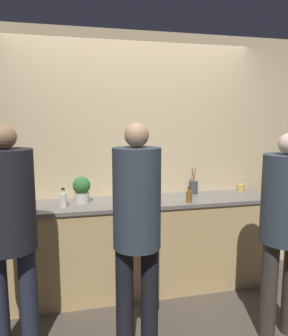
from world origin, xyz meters
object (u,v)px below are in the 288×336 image
(person_center, at_px, (137,221))
(person_right, at_px, (285,217))
(fruit_bowl, at_px, (140,194))
(utensil_crock, at_px, (193,187))
(bottle_amber, at_px, (189,196))
(person_left, at_px, (9,221))
(potted_plant, at_px, (82,189))
(bottle_clear, at_px, (63,200))
(cup_yellow, at_px, (241,187))

(person_center, relative_size, person_right, 1.05)
(fruit_bowl, distance_m, utensil_crock, 0.63)
(bottle_amber, bearing_deg, person_right, -57.98)
(person_left, relative_size, bottle_amber, 11.17)
(bottle_amber, bearing_deg, potted_plant, 168.30)
(bottle_clear, distance_m, bottle_amber, 1.18)
(person_left, distance_m, cup_yellow, 2.45)
(cup_yellow, bearing_deg, person_left, -159.16)
(person_center, bearing_deg, bottle_amber, 46.52)
(person_right, xyz_separation_m, cup_yellow, (0.26, 1.12, -0.01))
(bottle_clear, height_order, potted_plant, potted_plant)
(bottle_amber, bearing_deg, person_center, -133.48)
(cup_yellow, bearing_deg, person_right, -103.22)
(fruit_bowl, relative_size, bottle_amber, 1.96)
(person_center, distance_m, cup_yellow, 1.75)
(person_left, bearing_deg, cup_yellow, 20.84)
(utensil_crock, distance_m, cup_yellow, 0.57)
(bottle_amber, height_order, cup_yellow, bottle_amber)
(person_left, bearing_deg, bottle_amber, 18.92)
(person_center, relative_size, fruit_bowl, 5.74)
(person_left, distance_m, utensil_crock, 1.93)
(person_left, height_order, potted_plant, person_left)
(person_center, bearing_deg, person_right, -3.72)
(person_left, xyz_separation_m, bottle_clear, (0.36, 0.63, -0.02))
(person_right, distance_m, potted_plant, 1.79)
(utensil_crock, relative_size, bottle_clear, 1.56)
(fruit_bowl, distance_m, bottle_amber, 0.49)
(cup_yellow, bearing_deg, fruit_bowl, -174.32)
(person_left, xyz_separation_m, bottle_amber, (1.54, 0.53, -0.03))
(utensil_crock, bearing_deg, fruit_bowl, -169.04)
(bottle_clear, distance_m, potted_plant, 0.21)
(fruit_bowl, height_order, bottle_amber, bottle_amber)
(person_left, bearing_deg, person_center, -10.99)
(potted_plant, bearing_deg, cup_yellow, 4.37)
(person_center, distance_m, bottle_amber, 0.96)
(person_center, relative_size, potted_plant, 6.65)
(bottle_clear, bearing_deg, fruit_bowl, 9.60)
(potted_plant, bearing_deg, bottle_clear, -147.35)
(fruit_bowl, bearing_deg, person_center, -103.93)
(cup_yellow, relative_size, potted_plant, 0.32)
(person_center, distance_m, person_right, 1.15)
(person_left, bearing_deg, potted_plant, 54.06)
(bottle_clear, distance_m, cup_yellow, 1.94)
(person_right, bearing_deg, fruit_bowl, 132.57)
(person_left, bearing_deg, bottle_clear, 59.91)
(person_left, height_order, utensil_crock, person_left)
(utensil_crock, height_order, bottle_amber, utensil_crock)
(person_right, relative_size, cup_yellow, 19.86)
(utensil_crock, bearing_deg, cup_yellow, -0.18)
(bottle_amber, distance_m, cup_yellow, 0.82)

